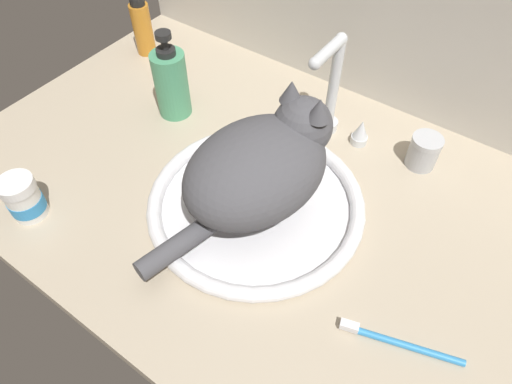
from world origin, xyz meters
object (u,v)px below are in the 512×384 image
faucet (330,97)px  metal_jar (424,151)px  amber_bottle (142,27)px  toothbrush (397,342)px  cat (264,164)px  sink_basin (256,203)px  pill_bottle (24,199)px  soap_pump_bottle (171,83)px

faucet → metal_jar: (18.82, 2.31, -5.25)cm
faucet → amber_bottle: (-48.50, -0.14, -2.04)cm
toothbrush → faucet: bearing=132.8°
cat → metal_jar: bearing=52.8°
sink_basin → amber_bottle: (-48.50, 23.51, 5.30)cm
faucet → sink_basin: bearing=-90.0°
sink_basin → pill_bottle: 38.16cm
metal_jar → soap_pump_bottle: 49.49cm
sink_basin → amber_bottle: amber_bottle is taller
sink_basin → pill_bottle: bearing=-142.9°
sink_basin → faucet: 24.76cm
amber_bottle → metal_jar: amber_bottle is taller
sink_basin → faucet: size_ratio=1.76×
pill_bottle → cat: bearing=38.7°
soap_pump_bottle → toothbrush: size_ratio=1.09×
sink_basin → soap_pump_bottle: (-28.20, 11.04, 6.05)cm
cat → pill_bottle: size_ratio=4.76×
amber_bottle → toothbrush: bearing=-22.2°
sink_basin → cat: size_ratio=0.98×
cat → pill_bottle: (-30.71, -24.62, -5.91)cm
cat → amber_bottle: size_ratio=2.79×
metal_jar → toothbrush: (10.81, -34.35, -2.57)cm
soap_pump_bottle → sink_basin: bearing=-21.4°
cat → toothbrush: 32.21cm
toothbrush → cat: bearing=161.1°
pill_bottle → toothbrush: bearing=13.7°
cat → sink_basin: bearing=-102.5°
cat → amber_bottle: cat is taller
metal_jar → amber_bottle: bearing=-177.9°
metal_jar → soap_pump_bottle: (-47.02, -14.92, 3.96)cm
amber_bottle → metal_jar: bearing=2.1°
cat → metal_jar: 31.20cm
metal_jar → toothbrush: bearing=-72.5°
soap_pump_bottle → cat: bearing=-18.2°
faucet → toothbrush: bearing=-47.2°
metal_jar → soap_pump_bottle: soap_pump_bottle is taller
faucet → pill_bottle: size_ratio=2.64×
cat → pill_bottle: 39.81cm
toothbrush → sink_basin: bearing=164.2°
faucet → pill_bottle: (-30.35, -46.64, -4.75)cm
pill_bottle → metal_jar: bearing=44.9°
faucet → metal_jar: 19.67cm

